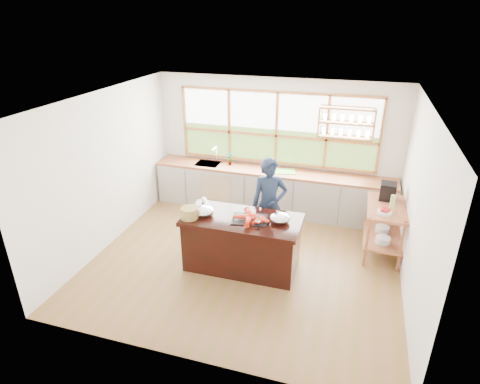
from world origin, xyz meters
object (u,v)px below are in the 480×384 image
at_px(island, 242,243).
at_px(wicker_basket, 189,213).
at_px(espresso_machine, 388,191).
at_px(cook, 269,205).

relative_size(island, wicker_basket, 6.76).
relative_size(espresso_machine, wicker_basket, 1.08).
height_order(island, cook, cook).
xyz_separation_m(island, cook, (0.27, 0.73, 0.38)).
relative_size(island, espresso_machine, 6.29).
height_order(cook, wicker_basket, cook).
distance_m(island, espresso_machine, 2.66).
bearing_deg(wicker_basket, island, 16.34).
xyz_separation_m(espresso_machine, wicker_basket, (-2.98, -1.62, -0.06)).
bearing_deg(cook, wicker_basket, -155.89).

